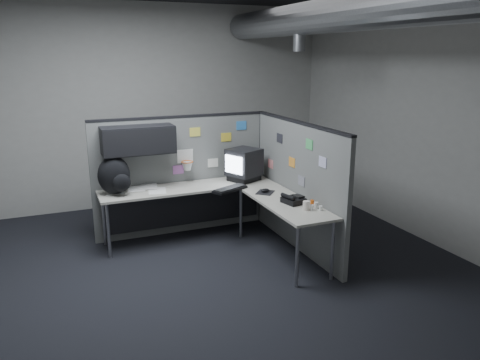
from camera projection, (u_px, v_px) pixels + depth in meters
name	position (u px, v px, depth m)	size (l,w,h in m)	color
room	(267.00, 84.00, 5.17)	(5.62, 5.62, 3.22)	black
partition_back	(171.00, 164.00, 6.25)	(2.44, 0.42, 1.63)	slate
partition_right	(297.00, 185.00, 5.90)	(0.07, 2.23, 1.63)	slate
desk	(213.00, 199.00, 6.03)	(2.31, 2.11, 0.73)	#ADAA9C
monitor	(244.00, 164.00, 6.40)	(0.51, 0.51, 0.44)	black
keyboard	(230.00, 189.00, 5.97)	(0.51, 0.36, 0.04)	black
mouse	(265.00, 191.00, 5.88)	(0.30, 0.31, 0.05)	black
phone	(293.00, 200.00, 5.46)	(0.26, 0.27, 0.11)	black
bottles	(315.00, 206.00, 5.26)	(0.14, 0.19, 0.08)	silver
cup	(306.00, 206.00, 5.22)	(0.08, 0.08, 0.10)	silver
papers	(140.00, 189.00, 6.01)	(0.77, 0.56, 0.01)	white
backpack	(115.00, 176.00, 5.76)	(0.42, 0.38, 0.48)	black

